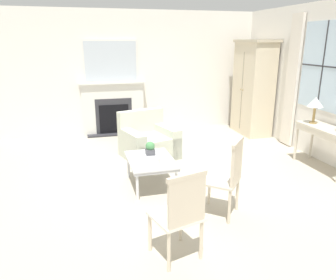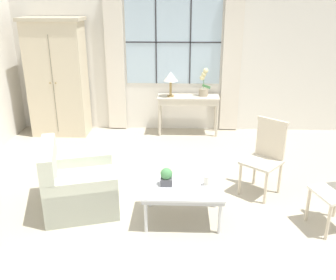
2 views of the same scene
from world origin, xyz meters
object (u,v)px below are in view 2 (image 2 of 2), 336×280
console_table (188,101)px  potted_orchid (204,85)px  side_chair_wooden (266,153)px  potted_plant_small (166,177)px  pillar_candle (207,181)px  armchair_upholstered (77,187)px  coffee_table (183,190)px  armoire (58,78)px  table_lamp (171,78)px

console_table → potted_orchid: 0.41m
console_table → side_chair_wooden: (0.99, -2.26, -0.08)m
potted_plant_small → pillar_candle: potted_plant_small is taller
console_table → armchair_upholstered: bearing=-117.2°
potted_orchid → side_chair_wooden: potted_orchid is taller
coffee_table → pillar_candle: 0.30m
armoire → potted_orchid: bearing=2.2°
potted_orchid → pillar_candle: potted_orchid is taller
table_lamp → pillar_candle: size_ratio=3.50×
console_table → pillar_candle: size_ratio=8.81×
console_table → potted_orchid: bearing=9.3°
pillar_candle → armchair_upholstered: bearing=172.8°
side_chair_wooden → armchair_upholstered: bearing=-168.4°
side_chair_wooden → pillar_candle: bearing=-139.5°
armoire → potted_orchid: size_ratio=4.13×
side_chair_wooden → pillar_candle: size_ratio=7.69×
table_lamp → armchair_upholstered: 3.05m
armoire → coffee_table: bearing=-51.6°
armoire → console_table: size_ratio=1.86×
armoire → potted_orchid: 2.72m
potted_plant_small → table_lamp: bearing=90.7°
potted_orchid → coffee_table: (-0.38, -3.04, -0.54)m
armchair_upholstered → potted_plant_small: bearing=-10.2°
armchair_upholstered → table_lamp: bearing=68.3°
potted_orchid → armoire: bearing=-177.8°
armoire → armchair_upholstered: (1.01, -2.70, -0.80)m
console_table → side_chair_wooden: side_chair_wooden is taller
table_lamp → coffee_table: bearing=-85.5°
pillar_candle → potted_orchid: bearing=88.0°
potted_orchid → table_lamp: bearing=-173.2°
coffee_table → armchair_upholstered: bearing=169.7°
armoire → pillar_candle: bearing=-48.1°
pillar_candle → armoire: bearing=131.9°
side_chair_wooden → potted_plant_small: bearing=-151.6°
armchair_upholstered → potted_orchid: bearing=58.8°
potted_orchid → pillar_candle: 3.04m
pillar_candle → potted_plant_small: bearing=179.9°
side_chair_wooden → console_table: bearing=113.7°
potted_orchid → coffee_table: 3.12m
armchair_upholstered → potted_plant_small: (1.12, -0.20, 0.26)m
console_table → potted_plant_small: console_table is taller
armoire → pillar_candle: 3.95m
armoire → potted_orchid: (2.71, 0.11, -0.15)m
armoire → console_table: bearing=1.4°
table_lamp → coffee_table: (0.23, -2.97, -0.70)m
coffee_table → pillar_candle: pillar_candle is taller
table_lamp → pillar_candle: table_lamp is taller
side_chair_wooden → coffee_table: side_chair_wooden is taller
potted_orchid → console_table: bearing=-170.7°
table_lamp → potted_plant_small: 2.99m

